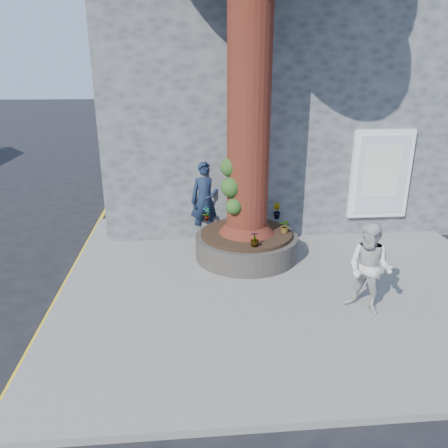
{
  "coord_description": "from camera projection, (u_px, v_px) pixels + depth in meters",
  "views": [
    {
      "loc": [
        -0.52,
        -7.08,
        4.18
      ],
      "look_at": [
        0.21,
        1.09,
        1.25
      ],
      "focal_mm": 35.0,
      "sensor_mm": 36.0,
      "label": 1
    }
  ],
  "objects": [
    {
      "name": "plant_d",
      "position": [
        285.0,
        226.0,
        9.68
      ],
      "size": [
        0.38,
        0.37,
        0.32
      ],
      "primitive_type": "imported",
      "rotation": [
        0.0,
        0.0,
        5.64
      ],
      "color": "gray",
      "rests_on": "planter"
    },
    {
      "name": "woman",
      "position": [
        369.0,
        269.0,
        7.49
      ],
      "size": [
        1.0,
        1.0,
        1.63
      ],
      "primitive_type": "imported",
      "rotation": [
        0.0,
        0.0,
        -0.78
      ],
      "color": "beige",
      "rests_on": "pavement"
    },
    {
      "name": "planter",
      "position": [
        246.0,
        245.0,
        9.89
      ],
      "size": [
        2.3,
        2.3,
        0.6
      ],
      "color": "black",
      "rests_on": "pavement"
    },
    {
      "name": "ground",
      "position": [
        218.0,
        307.0,
        8.09
      ],
      "size": [
        120.0,
        120.0,
        0.0
      ],
      "primitive_type": "plane",
      "color": "black",
      "rests_on": "ground"
    },
    {
      "name": "shopping_bag",
      "position": [
        216.0,
        234.0,
        10.97
      ],
      "size": [
        0.22,
        0.16,
        0.28
      ],
      "primitive_type": "cube",
      "rotation": [
        0.0,
        0.0,
        -0.2
      ],
      "color": "white",
      "rests_on": "pavement"
    },
    {
      "name": "man",
      "position": [
        205.0,
        201.0,
        10.73
      ],
      "size": [
        0.78,
        0.56,
        1.98
      ],
      "primitive_type": "imported",
      "rotation": [
        0.0,
        0.0,
        0.13
      ],
      "color": "#132036",
      "rests_on": "pavement"
    },
    {
      "name": "yellow_line",
      "position": [
        63.0,
        289.0,
        8.77
      ],
      "size": [
        0.1,
        30.0,
        0.01
      ],
      "primitive_type": "cube",
      "color": "yellow",
      "rests_on": "ground"
    },
    {
      "name": "pavement",
      "position": [
        286.0,
        277.0,
        9.13
      ],
      "size": [
        9.0,
        8.0,
        0.12
      ],
      "primitive_type": "cube",
      "color": "slate",
      "rests_on": "ground"
    },
    {
      "name": "plant_b",
      "position": [
        277.0,
        211.0,
        10.59
      ],
      "size": [
        0.27,
        0.28,
        0.38
      ],
      "primitive_type": "imported",
      "rotation": [
        0.0,
        0.0,
        1.98
      ],
      "color": "gray",
      "rests_on": "planter"
    },
    {
      "name": "plant_c",
      "position": [
        255.0,
        239.0,
        8.94
      ],
      "size": [
        0.19,
        0.19,
        0.32
      ],
      "primitive_type": "imported",
      "rotation": [
        0.0,
        0.0,
        3.08
      ],
      "color": "gray",
      "rests_on": "planter"
    },
    {
      "name": "plant_a",
      "position": [
        207.0,
        214.0,
        10.45
      ],
      "size": [
        0.23,
        0.21,
        0.36
      ],
      "primitive_type": "imported",
      "rotation": [
        0.0,
        0.0,
        0.61
      ],
      "color": "gray",
      "rests_on": "planter"
    },
    {
      "name": "stone_shop",
      "position": [
        278.0,
        102.0,
        13.99
      ],
      "size": [
        10.3,
        8.3,
        6.3
      ],
      "color": "#494C4E",
      "rests_on": "ground"
    }
  ]
}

